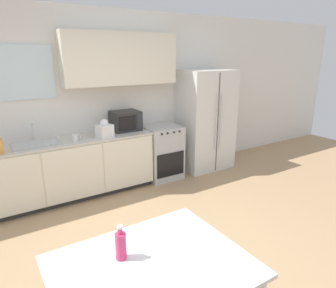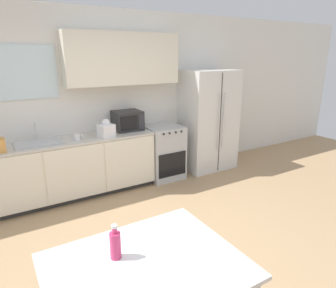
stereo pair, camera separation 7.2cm
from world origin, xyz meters
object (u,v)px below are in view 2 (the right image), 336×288
at_px(coffee_mug, 77,137).
at_px(drink_bottle, 115,244).
at_px(microwave, 128,121).
at_px(refrigerator, 208,120).
at_px(dining_table, 146,277).
at_px(oven_range, 163,152).

height_order(coffee_mug, drink_bottle, drink_bottle).
bearing_deg(coffee_mug, microwave, 12.65).
bearing_deg(refrigerator, dining_table, -134.03).
relative_size(refrigerator, coffee_mug, 15.21).
relative_size(refrigerator, microwave, 4.16).
distance_m(microwave, coffee_mug, 0.87).
height_order(microwave, drink_bottle, microwave).
bearing_deg(microwave, oven_range, -10.02).
relative_size(oven_range, refrigerator, 0.51).
relative_size(oven_range, microwave, 2.10).
height_order(microwave, dining_table, microwave).
height_order(oven_range, refrigerator, refrigerator).
distance_m(microwave, drink_bottle, 3.00).
xyz_separation_m(oven_range, refrigerator, (0.94, -0.02, 0.44)).
bearing_deg(drink_bottle, oven_range, 54.60).
relative_size(coffee_mug, dining_table, 0.10).
height_order(oven_range, coffee_mug, coffee_mug).
relative_size(oven_range, dining_table, 0.75).
relative_size(microwave, coffee_mug, 3.66).
xyz_separation_m(refrigerator, dining_table, (-2.66, -2.75, -0.22)).
distance_m(coffee_mug, drink_bottle, 2.56).
distance_m(oven_range, microwave, 0.83).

